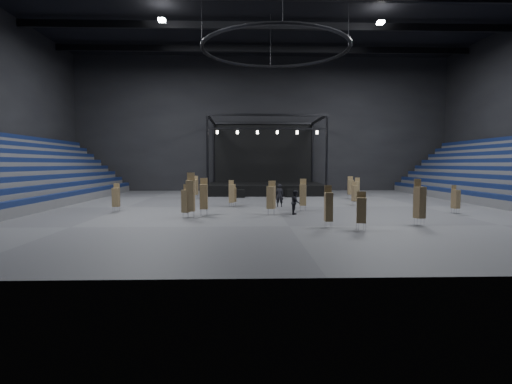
{
  "coord_description": "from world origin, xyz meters",
  "views": [
    {
      "loc": [
        -2.63,
        -33.29,
        3.59
      ],
      "look_at": [
        -1.66,
        -2.0,
        1.4
      ],
      "focal_mm": 28.0,
      "sensor_mm": 36.0,
      "label": 1
    }
  ],
  "objects_px": {
    "chair_stack_1": "(361,210)",
    "chair_stack_12": "(116,197)",
    "stage": "(265,181)",
    "chair_stack_15": "(204,196)",
    "chair_stack_4": "(231,193)",
    "chair_stack_6": "(351,187)",
    "chair_stack_9": "(195,187)",
    "chair_stack_7": "(355,193)",
    "flight_case_mid": "(276,194)",
    "crew_member": "(296,202)",
    "chair_stack_11": "(234,194)",
    "man_center": "(279,195)",
    "chair_stack_0": "(328,206)",
    "chair_stack_5": "(357,189)",
    "chair_stack_8": "(456,199)",
    "flight_case_left": "(238,194)",
    "chair_stack_10": "(186,201)",
    "chair_stack_13": "(190,195)",
    "flight_case_right": "(292,193)",
    "chair_stack_14": "(303,194)",
    "chair_stack_3": "(271,197)",
    "chair_stack_2": "(420,202)"
  },
  "relations": [
    {
      "from": "chair_stack_4",
      "to": "chair_stack_6",
      "type": "height_order",
      "value": "chair_stack_6"
    },
    {
      "from": "chair_stack_12",
      "to": "man_center",
      "type": "relative_size",
      "value": 1.11
    },
    {
      "from": "chair_stack_0",
      "to": "chair_stack_4",
      "type": "relative_size",
      "value": 1.06
    },
    {
      "from": "stage",
      "to": "chair_stack_15",
      "type": "height_order",
      "value": "stage"
    },
    {
      "from": "chair_stack_14",
      "to": "chair_stack_0",
      "type": "bearing_deg",
      "value": -77.34
    },
    {
      "from": "chair_stack_13",
      "to": "chair_stack_15",
      "type": "relative_size",
      "value": 1.16
    },
    {
      "from": "chair_stack_8",
      "to": "crew_member",
      "type": "distance_m",
      "value": 11.67
    },
    {
      "from": "flight_case_right",
      "to": "chair_stack_12",
      "type": "relative_size",
      "value": 0.62
    },
    {
      "from": "chair_stack_9",
      "to": "chair_stack_10",
      "type": "relative_size",
      "value": 1.06
    },
    {
      "from": "chair_stack_12",
      "to": "man_center",
      "type": "height_order",
      "value": "chair_stack_12"
    },
    {
      "from": "chair_stack_6",
      "to": "chair_stack_12",
      "type": "xyz_separation_m",
      "value": [
        -20.66,
        -10.62,
        -0.11
      ]
    },
    {
      "from": "chair_stack_5",
      "to": "chair_stack_10",
      "type": "bearing_deg",
      "value": -120.16
    },
    {
      "from": "chair_stack_7",
      "to": "flight_case_mid",
      "type": "bearing_deg",
      "value": 111.97
    },
    {
      "from": "chair_stack_3",
      "to": "chair_stack_15",
      "type": "height_order",
      "value": "chair_stack_15"
    },
    {
      "from": "chair_stack_11",
      "to": "chair_stack_4",
      "type": "bearing_deg",
      "value": -112.95
    },
    {
      "from": "chair_stack_11",
      "to": "crew_member",
      "type": "height_order",
      "value": "chair_stack_11"
    },
    {
      "from": "flight_case_mid",
      "to": "chair_stack_4",
      "type": "relative_size",
      "value": 0.53
    },
    {
      "from": "flight_case_mid",
      "to": "chair_stack_7",
      "type": "xyz_separation_m",
      "value": [
        6.33,
        -7.36,
        0.68
      ]
    },
    {
      "from": "chair_stack_8",
      "to": "chair_stack_12",
      "type": "xyz_separation_m",
      "value": [
        -24.99,
        1.82,
        0.04
      ]
    },
    {
      "from": "chair_stack_12",
      "to": "chair_stack_15",
      "type": "height_order",
      "value": "chair_stack_15"
    },
    {
      "from": "chair_stack_1",
      "to": "crew_member",
      "type": "height_order",
      "value": "chair_stack_1"
    },
    {
      "from": "chair_stack_5",
      "to": "chair_stack_15",
      "type": "height_order",
      "value": "chair_stack_15"
    },
    {
      "from": "flight_case_mid",
      "to": "chair_stack_10",
      "type": "bearing_deg",
      "value": -115.62
    },
    {
      "from": "flight_case_left",
      "to": "stage",
      "type": "bearing_deg",
      "value": 65.45
    },
    {
      "from": "chair_stack_7",
      "to": "chair_stack_2",
      "type": "bearing_deg",
      "value": -105.84
    },
    {
      "from": "chair_stack_4",
      "to": "chair_stack_6",
      "type": "xyz_separation_m",
      "value": [
        12.09,
        7.36,
        0.09
      ]
    },
    {
      "from": "chair_stack_1",
      "to": "chair_stack_15",
      "type": "xyz_separation_m",
      "value": [
        -9.17,
        6.65,
        0.23
      ]
    },
    {
      "from": "chair_stack_1",
      "to": "chair_stack_14",
      "type": "distance_m",
      "value": 9.26
    },
    {
      "from": "chair_stack_7",
      "to": "chair_stack_11",
      "type": "distance_m",
      "value": 10.61
    },
    {
      "from": "chair_stack_6",
      "to": "chair_stack_13",
      "type": "height_order",
      "value": "chair_stack_13"
    },
    {
      "from": "chair_stack_11",
      "to": "chair_stack_2",
      "type": "bearing_deg",
      "value": -55.69
    },
    {
      "from": "chair_stack_9",
      "to": "stage",
      "type": "bearing_deg",
      "value": 66.99
    },
    {
      "from": "crew_member",
      "to": "chair_stack_12",
      "type": "bearing_deg",
      "value": 92.72
    },
    {
      "from": "flight_case_left",
      "to": "chair_stack_10",
      "type": "bearing_deg",
      "value": -101.78
    },
    {
      "from": "chair_stack_9",
      "to": "chair_stack_15",
      "type": "distance_m",
      "value": 13.54
    },
    {
      "from": "chair_stack_2",
      "to": "chair_stack_4",
      "type": "relative_size",
      "value": 1.22
    },
    {
      "from": "flight_case_right",
      "to": "crew_member",
      "type": "xyz_separation_m",
      "value": [
        -1.52,
        -14.97,
        0.42
      ]
    },
    {
      "from": "chair_stack_11",
      "to": "man_center",
      "type": "distance_m",
      "value": 3.96
    },
    {
      "from": "chair_stack_0",
      "to": "chair_stack_3",
      "type": "height_order",
      "value": "chair_stack_3"
    },
    {
      "from": "crew_member",
      "to": "chair_stack_4",
      "type": "bearing_deg",
      "value": 53.46
    },
    {
      "from": "flight_case_right",
      "to": "crew_member",
      "type": "bearing_deg",
      "value": -95.8
    },
    {
      "from": "chair_stack_10",
      "to": "flight_case_left",
      "type": "bearing_deg",
      "value": 94.47
    },
    {
      "from": "chair_stack_1",
      "to": "chair_stack_12",
      "type": "bearing_deg",
      "value": 164.55
    },
    {
      "from": "chair_stack_1",
      "to": "chair_stack_2",
      "type": "distance_m",
      "value": 4.28
    },
    {
      "from": "flight_case_left",
      "to": "chair_stack_10",
      "type": "distance_m",
      "value": 16.18
    },
    {
      "from": "chair_stack_8",
      "to": "chair_stack_12",
      "type": "relative_size",
      "value": 0.96
    },
    {
      "from": "chair_stack_8",
      "to": "chair_stack_10",
      "type": "xyz_separation_m",
      "value": [
        -19.27,
        -1.7,
        0.07
      ]
    },
    {
      "from": "flight_case_left",
      "to": "chair_stack_3",
      "type": "distance_m",
      "value": 14.63
    },
    {
      "from": "flight_case_right",
      "to": "chair_stack_3",
      "type": "xyz_separation_m",
      "value": [
        -3.29,
        -15.15,
        0.83
      ]
    },
    {
      "from": "chair_stack_15",
      "to": "man_center",
      "type": "relative_size",
      "value": 1.35
    }
  ]
}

